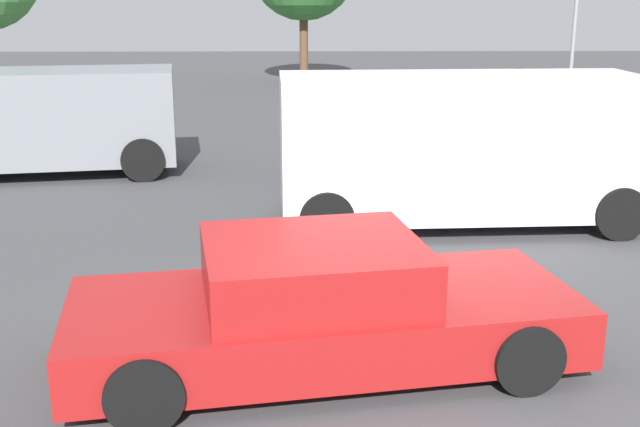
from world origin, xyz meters
TOP-DOWN VIEW (x-y plane):
  - ground_plane at (0.00, 0.00)m, footprint 80.00×80.00m
  - sedan_foreground at (-0.38, 0.07)m, footprint 4.89×2.63m
  - van_white at (1.79, 4.75)m, footprint 5.42×2.45m
  - suv_dark at (-5.35, 8.12)m, footprint 4.88×2.66m
  - pedestrian at (-0.54, 8.02)m, footprint 0.38×0.53m

SIDE VIEW (x-z plane):
  - ground_plane at x=0.00m, z-range 0.00..0.00m
  - sedan_foreground at x=-0.38m, z-range -0.04..1.16m
  - pedestrian at x=-0.54m, z-range 0.15..1.76m
  - suv_dark at x=-5.35m, z-range 0.09..2.07m
  - van_white at x=1.79m, z-range 0.09..2.29m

